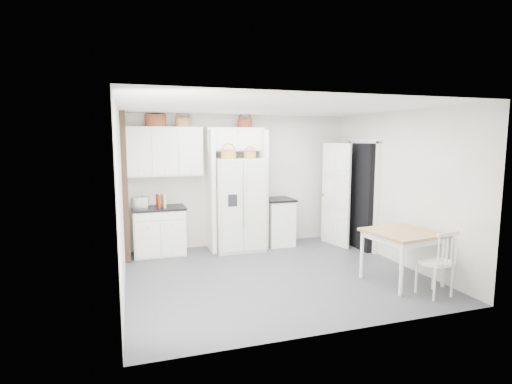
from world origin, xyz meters
name	(u,v)px	position (x,y,z in m)	size (l,w,h in m)	color
floor	(274,274)	(0.00, 0.00, 0.00)	(4.50, 4.50, 0.00)	#454546
ceiling	(275,107)	(0.00, 0.00, 2.60)	(4.50, 4.50, 0.00)	white
wall_back	(240,181)	(0.00, 2.00, 1.30)	(4.50, 4.50, 0.00)	#B7B4A8
wall_left	(121,200)	(-2.25, 0.00, 1.30)	(4.00, 4.00, 0.00)	#B7B4A8
wall_right	(398,188)	(2.25, 0.00, 1.30)	(4.00, 4.00, 0.00)	#B7B4A8
refrigerator	(238,204)	(-0.15, 1.60, 0.89)	(0.91, 0.74, 1.77)	silver
base_cab_left	(159,232)	(-1.64, 1.70, 0.43)	(0.92, 0.58, 0.85)	white
base_cab_right	(278,222)	(0.72, 1.70, 0.45)	(0.51, 0.62, 0.90)	white
dining_table	(402,257)	(1.70, -0.88, 0.39)	(0.93, 0.93, 0.78)	#A66B3C
windsor_chair	(435,262)	(1.79, -1.45, 0.47)	(0.46, 0.42, 0.94)	white
counter_left	(159,208)	(-1.64, 1.70, 0.87)	(0.96, 0.62, 0.04)	black
counter_right	(279,199)	(0.72, 1.70, 0.92)	(0.55, 0.66, 0.04)	black
toaster	(140,203)	(-1.96, 1.69, 0.99)	(0.29, 0.17, 0.20)	silver
cookbook_red	(158,201)	(-1.65, 1.62, 1.01)	(0.04, 0.16, 0.25)	maroon
cookbook_cream	(163,201)	(-1.55, 1.62, 1.02)	(0.04, 0.17, 0.26)	beige
basket_upper_b	(156,121)	(-1.63, 1.83, 2.46)	(0.37, 0.37, 0.22)	#5F2D18
basket_upper_c	(183,123)	(-1.14, 1.83, 2.43)	(0.29, 0.29, 0.17)	brown
basket_bridge_b	(245,123)	(0.06, 1.83, 2.43)	(0.28, 0.28, 0.16)	#5F2D18
basket_fridge_a	(228,154)	(-0.36, 1.50, 1.85)	(0.28, 0.28, 0.15)	brown
basket_fridge_b	(250,155)	(0.06, 1.50, 1.83)	(0.23, 0.23, 0.12)	brown
upper_cabinet	(164,152)	(-1.50, 1.83, 1.90)	(1.40, 0.34, 0.90)	white
bridge_cabinet	(235,139)	(-0.15, 1.83, 2.12)	(1.12, 0.34, 0.45)	white
fridge_panel_left	(211,191)	(-0.66, 1.70, 1.15)	(0.08, 0.60, 2.30)	white
fridge_panel_right	(262,189)	(0.36, 1.70, 1.15)	(0.08, 0.60, 2.30)	white
trim_post	(125,188)	(-2.20, 1.35, 1.30)	(0.09, 0.09, 2.60)	#442A1A
doorway_void	(361,196)	(2.16, 1.00, 1.02)	(0.18, 0.85, 2.05)	black
door_slab	(336,195)	(1.80, 1.33, 1.02)	(0.80, 0.04, 2.05)	white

